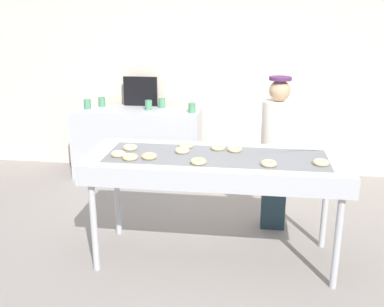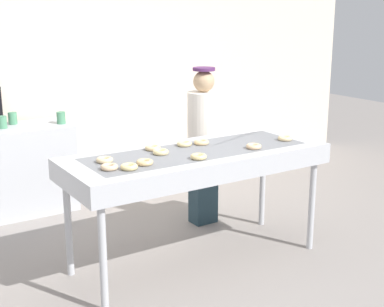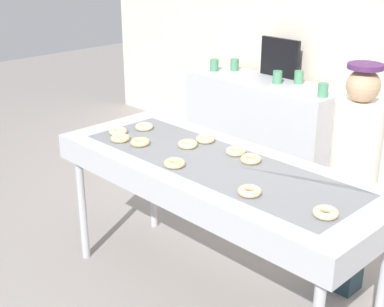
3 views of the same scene
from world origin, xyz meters
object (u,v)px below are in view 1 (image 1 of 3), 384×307
Objects in this scene: plain_donut_1 at (186,145)px; plain_donut_5 at (321,162)px; plain_donut_4 at (182,150)px; plain_donut_8 at (149,156)px; fryer_conveyor at (216,166)px; plain_donut_0 at (269,163)px; plain_donut_7 at (218,147)px; plain_donut_2 at (130,147)px; menu_display at (141,91)px; paper_cup_1 at (149,105)px; paper_cup_3 at (192,108)px; paper_cup_2 at (87,104)px; plain_donut_6 at (118,154)px; plain_donut_3 at (235,149)px; plain_donut_10 at (130,157)px; plain_donut_9 at (198,161)px; paper_cup_0 at (102,102)px; worker_baker at (276,147)px; prep_counter at (138,143)px; paper_cup_4 at (162,103)px.

plain_donut_1 and plain_donut_5 have the same top height.
plain_donut_8 is at bearing -141.44° from plain_donut_4.
fryer_conveyor is at bearing 14.11° from plain_donut_8.
plain_donut_0 is 1.00× the size of plain_donut_7.
plain_donut_2 is at bearing 177.19° from plain_donut_4.
menu_display is at bearing 124.09° from plain_donut_0.
paper_cup_3 is at bearing -9.31° from paper_cup_1.
plain_donut_8 is at bearing -165.89° from fryer_conveyor.
plain_donut_1 is 1.68m from paper_cup_3.
fryer_conveyor is 0.37m from plain_donut_1.
plain_donut_2 is at bearing -59.93° from paper_cup_2.
plain_donut_4 is 1.00× the size of plain_donut_8.
plain_donut_3 is at bearing 15.44° from plain_donut_6.
plain_donut_0 is 1.02× the size of paper_cup_1.
plain_donut_5 is at bearing 10.89° from plain_donut_0.
plain_donut_10 is (-0.85, -0.34, 0.00)m from plain_donut_3.
plain_donut_9 is 1.02× the size of paper_cup_1.
plain_donut_8 is at bearing 17.25° from plain_donut_10.
plain_donut_1 is 2.37m from paper_cup_0.
plain_donut_4 is (-0.73, 0.25, 0.00)m from plain_donut_0.
plain_donut_9 is at bearing -66.21° from menu_display.
plain_donut_1 is at bearing 150.80° from plain_donut_0.
plain_donut_2 is at bearing 173.08° from plain_donut_5.
plain_donut_1 is at bearing 53.58° from plain_donut_8.
paper_cup_1 is at bearing 124.12° from plain_donut_0.
plain_donut_1 is 0.57m from plain_donut_10.
plain_donut_5 is 0.88m from worker_baker.
menu_display is (-0.91, 2.01, 0.12)m from plain_donut_1.
paper_cup_0 is at bearing 132.91° from plain_donut_0.
plain_donut_10 reaches higher than fryer_conveyor.
fryer_conveyor is at bearing 60.34° from plain_donut_9.
plain_donut_0 is 1.00× the size of plain_donut_9.
paper_cup_1 reaches higher than plain_donut_0.
plain_donut_3 is at bearing -12.29° from plain_donut_7.
plain_donut_5 is at bearing -41.04° from paper_cup_0.
prep_counter is at bearing -24.88° from worker_baker.
plain_donut_6 is 1.00× the size of plain_donut_8.
plain_donut_4 is 0.32m from plain_donut_8.
plain_donut_3 is 0.46m from plain_donut_4.
plain_donut_7 is 1.02× the size of paper_cup_0.
paper_cup_3 is (-0.61, 1.73, -0.01)m from plain_donut_3.
paper_cup_0 is 0.81m from paper_cup_4.
paper_cup_3 is at bearing 87.61° from plain_donut_8.
plain_donut_0 is at bearing -50.91° from plain_donut_3.
plain_donut_6 is (-0.52, -0.17, 0.00)m from plain_donut_4.
fryer_conveyor is 2.71m from paper_cup_0.
plain_donut_4 is 2.16m from paper_cup_4.
plain_donut_3 is 1.83m from paper_cup_3.
paper_cup_3 is (-0.16, 1.83, -0.01)m from plain_donut_4.
paper_cup_0 is (-1.58, 2.33, -0.01)m from plain_donut_9.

